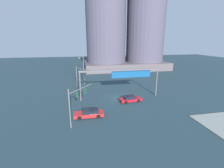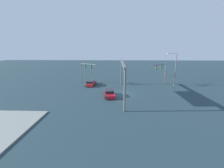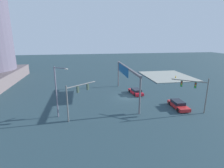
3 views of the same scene
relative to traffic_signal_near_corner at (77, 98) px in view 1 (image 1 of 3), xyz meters
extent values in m
plane|color=#263C45|center=(8.74, 8.83, -3.90)|extent=(187.39, 187.39, 0.00)
cylinder|color=#62645E|center=(-0.96, -1.28, -1.04)|extent=(0.19, 0.19, 5.71)
cylinder|color=#62645E|center=(0.66, 0.87, 1.12)|extent=(3.35, 4.39, 0.14)
cube|color=#214933|center=(0.09, 0.11, 0.52)|extent=(0.40, 0.41, 0.95)
cylinder|color=red|center=(-0.04, 0.20, 0.82)|extent=(0.17, 0.20, 0.20)
cylinder|color=orange|center=(-0.04, 0.20, 0.52)|extent=(0.17, 0.20, 0.20)
cylinder|color=green|center=(-0.04, 0.20, 0.22)|extent=(0.17, 0.20, 0.20)
cube|color=#214933|center=(1.33, 1.76, 0.52)|extent=(0.40, 0.41, 0.95)
cylinder|color=red|center=(1.20, 1.86, 0.82)|extent=(0.17, 0.20, 0.20)
cylinder|color=orange|center=(1.20, 1.86, 0.52)|extent=(0.17, 0.20, 0.20)
cylinder|color=green|center=(1.20, 1.86, 0.22)|extent=(0.17, 0.20, 0.20)
cylinder|color=#5D5E5F|center=(-0.30, 19.91, -1.21)|extent=(0.20, 0.20, 5.38)
cylinder|color=#5D5E5F|center=(1.33, 17.83, 1.10)|extent=(3.37, 4.27, 0.15)
cube|color=#314337|center=(0.88, 18.40, 0.50)|extent=(0.40, 0.41, 0.95)
cylinder|color=red|center=(1.01, 18.50, 0.80)|extent=(0.17, 0.19, 0.20)
cylinder|color=orange|center=(1.01, 18.50, 0.50)|extent=(0.17, 0.19, 0.20)
cylinder|color=green|center=(1.01, 18.50, 0.20)|extent=(0.17, 0.19, 0.20)
cube|color=#314337|center=(2.03, 16.92, 0.50)|extent=(0.40, 0.41, 0.95)
cylinder|color=red|center=(2.16, 17.02, 0.80)|extent=(0.17, 0.19, 0.20)
cylinder|color=orange|center=(2.16, 17.02, 0.50)|extent=(0.17, 0.19, 0.20)
cylinder|color=green|center=(2.16, 17.02, 0.20)|extent=(0.17, 0.19, 0.20)
cylinder|color=slate|center=(1.67, 21.56, -0.03)|extent=(0.20, 0.20, 7.75)
cylinder|color=slate|center=(1.16, 20.69, 3.70)|extent=(1.12, 1.79, 0.12)
ellipsoid|color=silver|center=(0.65, 19.83, 3.60)|extent=(0.56, 0.67, 0.20)
cylinder|color=#5D5B60|center=(0.55, 9.04, -0.99)|extent=(0.28, 0.28, 5.82)
cylinder|color=#5D5B60|center=(16.93, 9.04, -0.99)|extent=(0.28, 0.28, 5.82)
cube|color=#5D5B60|center=(8.74, 9.04, 2.10)|extent=(16.78, 0.35, 0.35)
cube|color=#124E85|center=(11.18, 9.26, 1.28)|extent=(8.43, 0.08, 1.74)
cube|color=#5B5154|center=(20.00, 43.90, -2.37)|extent=(34.46, 17.75, 3.05)
cube|color=#B01824|center=(10.28, 6.61, -3.46)|extent=(4.52, 2.26, 0.55)
cube|color=black|center=(10.02, 6.58, -2.94)|extent=(2.43, 1.80, 0.50)
cylinder|color=black|center=(11.52, 7.58, -3.58)|extent=(0.66, 0.30, 0.64)
cylinder|color=black|center=(11.72, 5.98, -3.58)|extent=(0.66, 0.30, 0.64)
cylinder|color=black|center=(8.85, 7.25, -3.58)|extent=(0.66, 0.30, 0.64)
cylinder|color=black|center=(9.05, 5.64, -3.58)|extent=(0.66, 0.30, 0.64)
cube|color=red|center=(1.70, 1.67, -3.46)|extent=(4.77, 1.95, 0.55)
cube|color=black|center=(1.98, 1.67, -2.94)|extent=(2.50, 1.67, 0.50)
cylinder|color=black|center=(0.21, 0.85, -3.58)|extent=(0.65, 0.24, 0.64)
cylinder|color=black|center=(0.25, 2.57, -3.58)|extent=(0.65, 0.24, 0.64)
cylinder|color=black|center=(3.14, 0.78, -3.58)|extent=(0.65, 0.24, 0.64)
cylinder|color=black|center=(3.18, 2.50, -3.58)|extent=(0.65, 0.24, 0.64)
camera|label=1|loc=(0.72, -21.90, 7.95)|focal=25.50mm
camera|label=2|loc=(35.85, 7.99, 4.48)|focal=23.33mm
camera|label=3|loc=(-24.04, 17.63, 7.92)|focal=28.20mm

